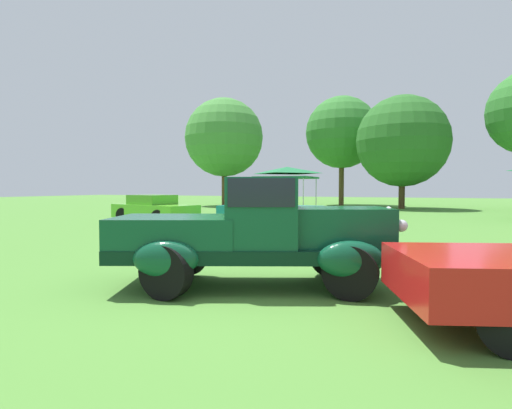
% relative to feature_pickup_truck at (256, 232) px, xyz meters
% --- Properties ---
extents(ground_plane, '(120.00, 120.00, 0.00)m').
position_rel_feature_pickup_truck_xyz_m(ground_plane, '(-0.04, -0.19, -0.87)').
color(ground_plane, '#4C8433').
extents(feature_pickup_truck, '(4.51, 2.98, 1.70)m').
position_rel_feature_pickup_truck_xyz_m(feature_pickup_truck, '(0.00, 0.00, 0.00)').
color(feature_pickup_truck, black).
rests_on(feature_pickup_truck, ground_plane).
extents(show_car_lime, '(4.39, 2.67, 1.22)m').
position_rel_feature_pickup_truck_xyz_m(show_car_lime, '(-8.60, 8.87, -0.27)').
color(show_car_lime, '#60C62D').
rests_on(show_car_lime, ground_plane).
extents(show_car_teal, '(4.19, 1.77, 1.22)m').
position_rel_feature_pickup_truck_xyz_m(show_car_teal, '(-3.42, 9.68, -0.27)').
color(show_car_teal, teal).
rests_on(show_car_teal, ground_plane).
extents(canopy_tent_left_field, '(3.01, 3.01, 2.71)m').
position_rel_feature_pickup_truck_xyz_m(canopy_tent_left_field, '(-4.72, 15.84, 1.56)').
color(canopy_tent_left_field, '#B7B7BC').
rests_on(canopy_tent_left_field, ground_plane).
extents(treeline_far_left, '(6.53, 6.53, 8.98)m').
position_rel_feature_pickup_truck_xyz_m(treeline_far_left, '(-13.06, 24.45, 4.84)').
color(treeline_far_left, brown).
rests_on(treeline_far_left, ground_plane).
extents(treeline_mid_left, '(6.22, 6.22, 9.43)m').
position_rel_feature_pickup_truck_xyz_m(treeline_mid_left, '(-4.21, 29.51, 5.44)').
color(treeline_mid_left, brown).
rests_on(treeline_mid_left, ground_plane).
extents(treeline_center, '(6.57, 6.57, 8.17)m').
position_rel_feature_pickup_truck_xyz_m(treeline_center, '(0.96, 25.23, 4.01)').
color(treeline_center, '#47331E').
rests_on(treeline_center, ground_plane).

